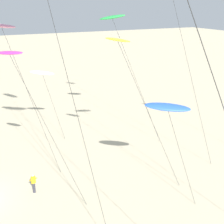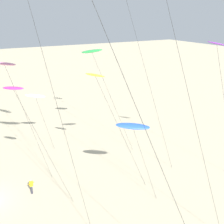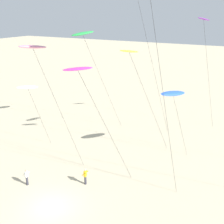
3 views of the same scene
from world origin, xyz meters
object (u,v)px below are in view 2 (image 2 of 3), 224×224
(kite_magenta, at_px, (14,90))
(kite_flyer_nearest, at_px, (31,186))
(kite_blue, at_px, (133,126))
(kite_green, at_px, (92,52))
(kite_purple, at_px, (217,48))
(kite_white, at_px, (35,96))
(kite_yellow, at_px, (96,77))
(kite_pink, at_px, (5,65))

(kite_magenta, height_order, kite_flyer_nearest, kite_magenta)
(kite_blue, xyz_separation_m, kite_magenta, (-5.16, -9.52, 3.60))
(kite_blue, relative_size, kite_green, 0.59)
(kite_purple, bearing_deg, kite_green, -148.09)
(kite_white, bearing_deg, kite_yellow, 16.16)
(kite_magenta, relative_size, kite_flyer_nearest, 6.96)
(kite_blue, height_order, kite_green, kite_green)
(kite_yellow, height_order, kite_white, kite_yellow)
(kite_pink, bearing_deg, kite_flyer_nearest, 5.36)
(kite_green, height_order, kite_pink, kite_green)
(kite_blue, relative_size, kite_white, 1.03)
(kite_blue, height_order, kite_yellow, kite_yellow)
(kite_yellow, xyz_separation_m, kite_flyer_nearest, (-1.09, -7.10, -10.84))
(kite_white, relative_size, kite_green, 0.58)
(kite_blue, height_order, kite_pink, kite_pink)
(kite_pink, distance_m, kite_magenta, 5.24)
(kite_white, relative_size, kite_purple, 0.52)
(kite_magenta, xyz_separation_m, kite_purple, (5.53, 19.23, 3.16))
(kite_white, distance_m, kite_magenta, 12.07)
(kite_pink, height_order, kite_purple, kite_purple)
(kite_yellow, height_order, kite_purple, kite_purple)
(kite_blue, bearing_deg, kite_purple, 87.80)
(kite_magenta, bearing_deg, kite_blue, 61.54)
(kite_white, xyz_separation_m, kite_flyer_nearest, (10.30, -3.79, -6.56))
(kite_blue, height_order, kite_purple, kite_purple)
(kite_white, distance_m, kite_purple, 22.85)
(kite_green, bearing_deg, kite_magenta, -57.31)
(kite_magenta, bearing_deg, kite_pink, 176.71)
(kite_blue, bearing_deg, kite_yellow, -158.52)
(kite_purple, relative_size, kite_flyer_nearest, 9.09)
(kite_yellow, bearing_deg, kite_magenta, -96.37)
(kite_green, distance_m, kite_purple, 15.10)
(kite_flyer_nearest, bearing_deg, kite_blue, 58.51)
(kite_yellow, height_order, kite_flyer_nearest, kite_yellow)
(kite_flyer_nearest, bearing_deg, kite_yellow, 81.24)
(kite_blue, distance_m, kite_yellow, 6.15)
(kite_magenta, distance_m, kite_flyer_nearest, 10.39)
(kite_white, xyz_separation_m, kite_purple, (16.05, 14.69, 6.96))
(kite_pink, height_order, kite_magenta, kite_pink)
(kite_green, distance_m, kite_flyer_nearest, 17.60)
(kite_purple, bearing_deg, kite_white, -137.53)
(kite_green, bearing_deg, kite_blue, -8.05)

